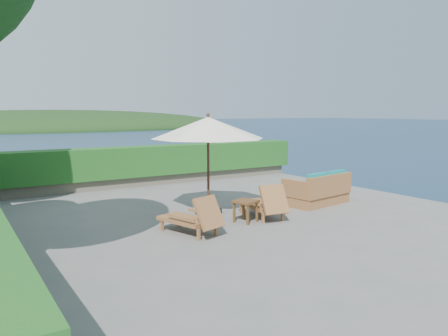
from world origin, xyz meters
TOP-DOWN VIEW (x-y plane):
  - ground at (0.00, 0.00)m, footprint 12.00×12.00m
  - foundation at (0.00, 0.00)m, footprint 12.00×12.00m
  - ocean at (0.00, 0.00)m, footprint 600.00×600.00m
  - offshore_island at (25.00, 140.00)m, footprint 126.00×57.60m
  - planter_wall_far at (0.00, 5.60)m, footprint 12.00×0.60m
  - hedge_far at (0.00, 5.60)m, footprint 12.40×0.90m
  - patio_umbrella at (-0.22, 0.70)m, footprint 3.61×3.61m
  - lounge_left at (-1.46, -0.76)m, footprint 0.99×1.57m
  - lounge_right at (0.64, -0.45)m, footprint 0.82×1.57m
  - side_table at (0.04, -0.54)m, footprint 0.62×0.62m
  - wicker_loveseat at (2.88, 0.02)m, footprint 2.01×1.25m

SIDE VIEW (x-z plane):
  - offshore_island at x=25.00m, z-range -9.30..3.30m
  - ocean at x=0.00m, z-range -3.00..-3.00m
  - foundation at x=0.00m, z-range -3.05..-0.05m
  - ground at x=0.00m, z-range 0.00..0.00m
  - planter_wall_far at x=0.00m, z-range 0.00..0.36m
  - lounge_left at x=-1.46m, z-range -0.07..0.77m
  - wicker_loveseat at x=2.88m, z-range -0.10..0.82m
  - lounge_right at x=0.64m, z-range -0.07..0.79m
  - side_table at x=0.04m, z-range 0.17..0.68m
  - hedge_far at x=0.00m, z-range 0.35..1.35m
  - patio_umbrella at x=-0.22m, z-range 0.86..3.36m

